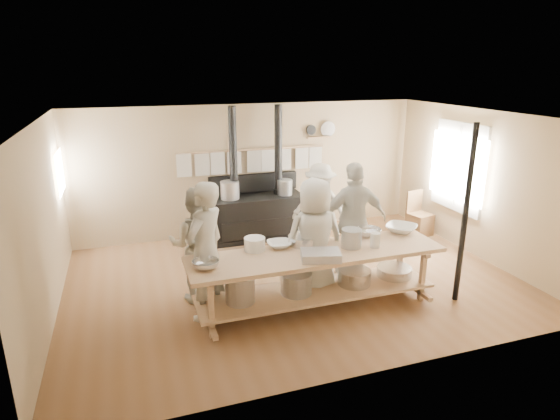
{
  "coord_description": "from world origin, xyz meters",
  "views": [
    {
      "loc": [
        -2.39,
        -6.42,
        3.34
      ],
      "look_at": [
        -0.17,
        0.2,
        1.15
      ],
      "focal_mm": 30.0,
      "sensor_mm": 36.0,
      "label": 1
    }
  ],
  "objects_px": {
    "cook_far_left": "(205,252)",
    "cook_center": "(314,240)",
    "cook_left": "(197,245)",
    "chair": "(419,222)",
    "stove": "(257,212)",
    "cook_by_window": "(320,206)",
    "roasting_pan": "(321,255)",
    "prep_table": "(316,274)",
    "cook_right": "(354,220)"
  },
  "relations": [
    {
      "from": "cook_far_left",
      "to": "cook_by_window",
      "type": "height_order",
      "value": "cook_far_left"
    },
    {
      "from": "cook_left",
      "to": "cook_by_window",
      "type": "height_order",
      "value": "cook_left"
    },
    {
      "from": "cook_far_left",
      "to": "cook_right",
      "type": "xyz_separation_m",
      "value": [
        2.49,
        0.59,
        -0.02
      ]
    },
    {
      "from": "cook_center",
      "to": "cook_left",
      "type": "bearing_deg",
      "value": -13.99
    },
    {
      "from": "cook_left",
      "to": "stove",
      "type": "bearing_deg",
      "value": -104.28
    },
    {
      "from": "cook_right",
      "to": "cook_far_left",
      "type": "bearing_deg",
      "value": 17.75
    },
    {
      "from": "cook_left",
      "to": "roasting_pan",
      "type": "xyz_separation_m",
      "value": [
        1.48,
        -1.03,
        0.05
      ]
    },
    {
      "from": "stove",
      "to": "prep_table",
      "type": "bearing_deg",
      "value": -90.04
    },
    {
      "from": "cook_by_window",
      "to": "roasting_pan",
      "type": "bearing_deg",
      "value": -74.28
    },
    {
      "from": "cook_right",
      "to": "cook_by_window",
      "type": "height_order",
      "value": "cook_right"
    },
    {
      "from": "cook_left",
      "to": "cook_right",
      "type": "height_order",
      "value": "cook_right"
    },
    {
      "from": "roasting_pan",
      "to": "chair",
      "type": "bearing_deg",
      "value": 36.36
    },
    {
      "from": "stove",
      "to": "cook_center",
      "type": "distance_m",
      "value": 2.75
    },
    {
      "from": "stove",
      "to": "chair",
      "type": "distance_m",
      "value": 3.29
    },
    {
      "from": "prep_table",
      "to": "cook_right",
      "type": "height_order",
      "value": "cook_right"
    },
    {
      "from": "cook_left",
      "to": "cook_center",
      "type": "distance_m",
      "value": 1.69
    },
    {
      "from": "chair",
      "to": "stove",
      "type": "bearing_deg",
      "value": 150.83
    },
    {
      "from": "cook_right",
      "to": "chair",
      "type": "distance_m",
      "value": 2.6
    },
    {
      "from": "cook_center",
      "to": "chair",
      "type": "bearing_deg",
      "value": -147.13
    },
    {
      "from": "stove",
      "to": "cook_far_left",
      "type": "xyz_separation_m",
      "value": [
        -1.5,
        -2.78,
        0.44
      ]
    },
    {
      "from": "cook_left",
      "to": "chair",
      "type": "xyz_separation_m",
      "value": [
        4.68,
        1.32,
        -0.59
      ]
    },
    {
      "from": "stove",
      "to": "roasting_pan",
      "type": "bearing_deg",
      "value": -90.8
    },
    {
      "from": "cook_by_window",
      "to": "prep_table",
      "type": "bearing_deg",
      "value": -75.73
    },
    {
      "from": "cook_by_window",
      "to": "cook_far_left",
      "type": "bearing_deg",
      "value": -103.61
    },
    {
      "from": "cook_far_left",
      "to": "roasting_pan",
      "type": "distance_m",
      "value": 1.53
    },
    {
      "from": "cook_center",
      "to": "chair",
      "type": "relative_size",
      "value": 2.04
    },
    {
      "from": "prep_table",
      "to": "roasting_pan",
      "type": "height_order",
      "value": "roasting_pan"
    },
    {
      "from": "roasting_pan",
      "to": "prep_table",
      "type": "bearing_deg",
      "value": 80.29
    },
    {
      "from": "prep_table",
      "to": "chair",
      "type": "bearing_deg",
      "value": 33.63
    },
    {
      "from": "cook_far_left",
      "to": "cook_center",
      "type": "xyz_separation_m",
      "value": [
        1.59,
        0.07,
        -0.05
      ]
    },
    {
      "from": "cook_center",
      "to": "roasting_pan",
      "type": "bearing_deg",
      "value": 78.39
    },
    {
      "from": "cook_left",
      "to": "chair",
      "type": "distance_m",
      "value": 4.9
    },
    {
      "from": "chair",
      "to": "cook_right",
      "type": "bearing_deg",
      "value": -162.31
    },
    {
      "from": "cook_left",
      "to": "cook_center",
      "type": "bearing_deg",
      "value": -176.47
    },
    {
      "from": "cook_center",
      "to": "cook_by_window",
      "type": "xyz_separation_m",
      "value": [
        0.88,
        1.84,
        -0.1
      ]
    },
    {
      "from": "cook_far_left",
      "to": "cook_center",
      "type": "distance_m",
      "value": 1.59
    },
    {
      "from": "cook_by_window",
      "to": "roasting_pan",
      "type": "relative_size",
      "value": 3.12
    },
    {
      "from": "cook_left",
      "to": "cook_right",
      "type": "relative_size",
      "value": 0.91
    },
    {
      "from": "cook_far_left",
      "to": "cook_by_window",
      "type": "distance_m",
      "value": 3.12
    },
    {
      "from": "stove",
      "to": "cook_center",
      "type": "relative_size",
      "value": 1.43
    },
    {
      "from": "cook_center",
      "to": "cook_by_window",
      "type": "height_order",
      "value": "cook_center"
    },
    {
      "from": "chair",
      "to": "roasting_pan",
      "type": "distance_m",
      "value": 4.02
    },
    {
      "from": "prep_table",
      "to": "cook_right",
      "type": "xyz_separation_m",
      "value": [
        0.99,
        0.82,
        0.42
      ]
    },
    {
      "from": "cook_right",
      "to": "chair",
      "type": "relative_size",
      "value": 2.11
    },
    {
      "from": "stove",
      "to": "cook_right",
      "type": "xyz_separation_m",
      "value": [
        0.99,
        -2.2,
        0.42
      ]
    },
    {
      "from": "cook_center",
      "to": "roasting_pan",
      "type": "xyz_separation_m",
      "value": [
        -0.14,
        -0.56,
        -0.0
      ]
    },
    {
      "from": "cook_center",
      "to": "cook_right",
      "type": "distance_m",
      "value": 1.04
    },
    {
      "from": "cook_left",
      "to": "chair",
      "type": "relative_size",
      "value": 1.92
    },
    {
      "from": "cook_far_left",
      "to": "chair",
      "type": "height_order",
      "value": "cook_far_left"
    },
    {
      "from": "cook_far_left",
      "to": "cook_left",
      "type": "relative_size",
      "value": 1.12
    }
  ]
}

